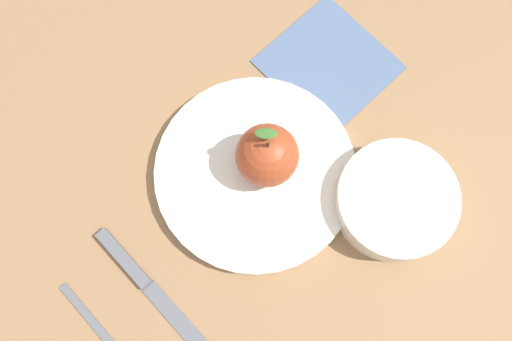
{
  "coord_description": "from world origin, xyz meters",
  "views": [
    {
      "loc": [
        -0.12,
        0.0,
        0.61
      ],
      "look_at": [
        0.03,
        -0.03,
        0.02
      ],
      "focal_mm": 36.55,
      "sensor_mm": 36.0,
      "label": 1
    }
  ],
  "objects": [
    {
      "name": "ground_plane",
      "position": [
        0.0,
        0.0,
        0.0
      ],
      "size": [
        2.4,
        2.4,
        0.0
      ],
      "primitive_type": "plane",
      "color": "olive"
    },
    {
      "name": "knife",
      "position": [
        -0.07,
        0.12,
        0.0
      ],
      "size": [
        0.18,
        0.11,
        0.01
      ],
      "color": "#59595E",
      "rests_on": "ground_plane"
    },
    {
      "name": "linen_napkin",
      "position": [
        0.15,
        -0.15,
        0.0
      ],
      "size": [
        0.2,
        0.19,
        0.0
      ],
      "primitive_type": "cube",
      "rotation": [
        0.0,
        0.0,
        2.11
      ],
      "color": "slate",
      "rests_on": "ground_plane"
    },
    {
      "name": "dinner_plate",
      "position": [
        0.03,
        -0.03,
        0.01
      ],
      "size": [
        0.24,
        0.24,
        0.02
      ],
      "color": "silver",
      "rests_on": "ground_plane"
    },
    {
      "name": "side_bowl",
      "position": [
        -0.04,
        -0.18,
        0.03
      ],
      "size": [
        0.14,
        0.14,
        0.04
      ],
      "color": "silver",
      "rests_on": "ground_plane"
    },
    {
      "name": "apple",
      "position": [
        0.04,
        -0.05,
        0.05
      ],
      "size": [
        0.07,
        0.07,
        0.09
      ],
      "color": "#9E3D1E",
      "rests_on": "dinner_plate"
    }
  ]
}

